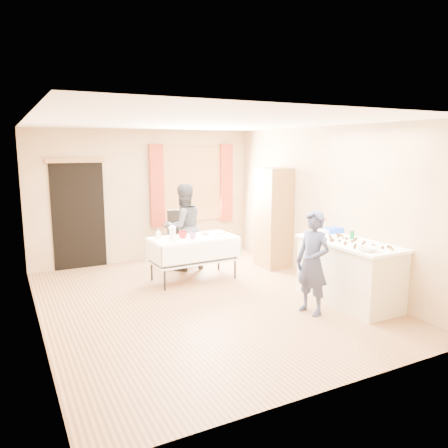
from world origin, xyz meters
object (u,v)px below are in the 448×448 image
party_table (194,254)px  girl (313,263)px  chair (181,248)px  woman (184,227)px  counter (349,272)px  cabinet (273,218)px

party_table → girl: girl is taller
girl → chair: bearing=178.4°
party_table → woman: 0.77m
counter → girl: bearing=-171.7°
counter → chair: bearing=114.1°
chair → woman: woman is taller
counter → chair: chair is taller
chair → cabinet: bearing=-29.6°
party_table → woman: (0.10, 0.68, 0.36)m
woman → party_table: bearing=76.7°
cabinet → party_table: size_ratio=1.26×
counter → girl: size_ratio=1.13×
woman → girl: bearing=99.3°
party_table → girl: (0.83, -2.16, 0.27)m
chair → girl: size_ratio=0.74×
cabinet → woman: (-1.60, 0.58, -0.14)m
party_table → girl: size_ratio=1.05×
woman → counter: bearing=113.6°
counter → chair: (-1.39, 3.11, -0.14)m
chair → party_table: bearing=-97.4°
chair → girl: girl is taller
cabinet → counter: cabinet is taller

